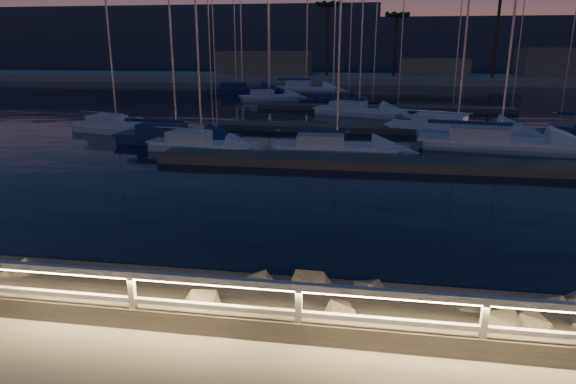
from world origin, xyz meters
name	(u,v)px	position (x,y,z in m)	size (l,w,h in m)	color
ground	(417,350)	(0.00, 0.00, 0.00)	(400.00, 400.00, 0.00)	#ADA69C
harbor_water	(384,126)	(0.00, 31.22, -0.97)	(400.00, 440.00, 0.60)	black
guard_rail	(416,308)	(-0.07, 0.00, 0.77)	(44.11, 0.12, 1.06)	silver
riprap	(482,324)	(1.31, 1.37, -0.19)	(37.68, 2.92, 1.44)	#686259
floating_docks	(384,116)	(0.00, 32.50, -0.40)	(22.00, 36.00, 0.40)	#635952
far_shore	(379,76)	(-0.12, 74.05, 0.29)	(160.00, 14.00, 5.20)	#ADA69C
palm_left	(328,8)	(-8.00, 72.00, 10.14)	(3.00, 3.00, 11.20)	#463621
palm_center	(397,17)	(2.00, 73.00, 8.78)	(3.00, 3.00, 9.70)	#463621
distant_hills	(295,46)	(-22.13, 133.69, 4.74)	(230.00, 37.50, 18.00)	#343E51
sailboat_a	(199,144)	(-10.00, 18.28, -0.21)	(6.17, 2.70, 10.24)	silver
sailboat_b	(174,136)	(-12.20, 20.23, -0.18)	(7.23, 2.54, 12.11)	navy
sailboat_c	(453,128)	(4.16, 25.60, -0.15)	(9.03, 5.29, 14.83)	silver
sailboat_e	(115,126)	(-17.40, 23.23, -0.19)	(6.62, 3.43, 10.93)	silver
sailboat_f	(333,147)	(-2.84, 18.57, -0.20)	(6.64, 2.15, 11.22)	silver
sailboat_g	(495,141)	(5.75, 21.31, -0.16)	(8.80, 3.78, 14.46)	silver
sailboat_i	(268,96)	(-11.56, 44.68, -0.19)	(6.47, 4.06, 10.79)	silver
sailboat_j	(331,100)	(-4.87, 42.05, -0.20)	(6.89, 3.76, 11.33)	navy
sailboat_k	(357,110)	(-2.17, 34.36, -0.19)	(7.70, 4.75, 12.70)	silver
sailboat_m	(305,88)	(-9.14, 55.02, -0.13)	(8.06, 3.16, 13.46)	silver
sailboat_n	(241,89)	(-16.43, 52.19, -0.14)	(8.66, 4.61, 14.22)	navy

